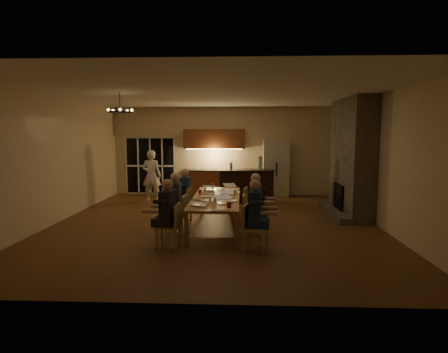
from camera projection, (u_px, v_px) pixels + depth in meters
floor at (215, 223)px, 9.45m from camera, size 9.00×9.00×0.00m
back_wall at (223, 151)px, 13.75m from camera, size 8.00×0.04×3.20m
left_wall at (56, 159)px, 9.44m from camera, size 0.04×9.00×3.20m
right_wall at (379, 160)px, 9.08m from camera, size 0.04×9.00×3.20m
ceiling at (214, 93)px, 9.07m from camera, size 8.00×9.00×0.04m
french_doors at (150, 166)px, 13.88m from camera, size 1.86×0.08×2.10m
fireplace at (351, 157)px, 10.29m from camera, size 0.58×2.50×3.20m
kitchenette at (214, 163)px, 13.49m from camera, size 2.24×0.68×2.40m
refrigerator at (276, 168)px, 13.37m from camera, size 0.90×0.68×2.00m
dining_table at (216, 213)px, 8.93m from camera, size 1.10×3.22×0.75m
bar_island at (246, 186)px, 12.23m from camera, size 1.88×0.83×1.08m
chair_left_near at (168, 226)px, 7.37m from camera, size 0.48×0.48×0.89m
chair_left_mid at (176, 214)px, 8.39m from camera, size 0.49×0.49×0.89m
chair_left_far at (182, 205)px, 9.51m from camera, size 0.50×0.50×0.89m
chair_right_near at (256, 228)px, 7.22m from camera, size 0.54×0.54×0.89m
chair_right_mid at (252, 214)px, 8.39m from camera, size 0.44×0.44×0.89m
chair_right_far at (253, 205)px, 9.44m from camera, size 0.52×0.52×0.89m
person_left_near at (168, 214)px, 7.32m from camera, size 0.68×0.68×1.38m
person_right_near at (255, 215)px, 7.25m from camera, size 0.66×0.66×1.38m
person_left_mid at (176, 203)px, 8.47m from camera, size 0.60×0.60×1.38m
person_right_mid at (255, 204)px, 8.35m from camera, size 0.70×0.70×1.38m
person_left_far at (185, 195)px, 9.50m from camera, size 0.63×0.63×1.38m
standing_person at (152, 176)px, 12.39m from camera, size 0.64×0.43×1.72m
chandelier at (120, 112)px, 8.66m from camera, size 0.58×0.58×0.03m
laptop_a at (199, 200)px, 7.83m from camera, size 0.41×0.39×0.23m
laptop_b at (224, 198)px, 8.05m from camera, size 0.40×0.38×0.23m
laptop_c at (208, 192)px, 8.92m from camera, size 0.35×0.32×0.23m
laptop_d at (227, 193)px, 8.76m from camera, size 0.35×0.32×0.23m
laptop_e at (210, 186)px, 9.94m from camera, size 0.35×0.31×0.23m
laptop_f at (231, 186)px, 9.92m from camera, size 0.41×0.39×0.23m
mug_front at (210, 198)px, 8.41m from camera, size 0.07×0.07×0.10m
mug_mid at (223, 191)px, 9.49m from camera, size 0.08×0.08×0.10m
mug_back at (205, 190)px, 9.63m from camera, size 0.08×0.08×0.10m
redcup_near at (229, 205)px, 7.61m from camera, size 0.09×0.09×0.12m
redcup_mid at (200, 192)px, 9.28m from camera, size 0.08×0.08×0.12m
can_silver at (215, 200)px, 8.22m from camera, size 0.07×0.07×0.12m
can_cola at (213, 186)px, 10.31m from camera, size 0.06×0.06×0.12m
can_right at (234, 192)px, 9.22m from camera, size 0.07×0.07×0.12m
plate_near at (232, 201)px, 8.35m from camera, size 0.28×0.28×0.02m
plate_left at (202, 204)px, 7.99m from camera, size 0.26×0.26×0.02m
plate_far at (235, 192)px, 9.60m from camera, size 0.27×0.27×0.02m
notepad at (216, 210)px, 7.37m from camera, size 0.17×0.22×0.01m
bar_bottle at (231, 166)px, 12.11m from camera, size 0.09×0.09×0.24m
bar_blender at (260, 163)px, 12.19m from camera, size 0.14×0.14×0.44m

